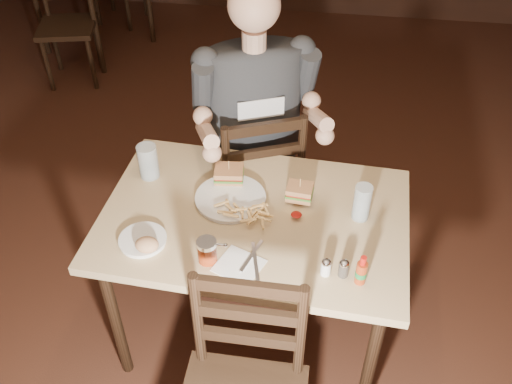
# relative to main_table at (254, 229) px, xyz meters

# --- Properties ---
(room_shell) EXTENTS (7.00, 7.00, 7.00)m
(room_shell) POSITION_rel_main_table_xyz_m (-0.10, 0.23, 0.71)
(room_shell) COLOR black
(room_shell) RESTS_ON ground
(main_table) EXTENTS (1.27, 0.88, 0.77)m
(main_table) POSITION_rel_main_table_xyz_m (0.00, 0.00, 0.00)
(main_table) COLOR tan
(main_table) RESTS_ON ground
(chair_far) EXTENTS (0.59, 0.61, 0.95)m
(chair_far) POSITION_rel_main_table_xyz_m (-0.09, 0.58, -0.21)
(chair_far) COLOR black
(chair_far) RESTS_ON ground
(bg_chair_near) EXTENTS (0.50, 0.53, 0.89)m
(bg_chair_near) POSITION_rel_main_table_xyz_m (-1.76, 2.18, -0.24)
(bg_chair_near) COLOR black
(bg_chair_near) RESTS_ON ground
(diner) EXTENTS (0.72, 0.65, 1.02)m
(diner) POSITION_rel_main_table_xyz_m (-0.07, 0.53, 0.31)
(diner) COLOR #292B2E
(diner) RESTS_ON chair_far
(dinner_plate) EXTENTS (0.30, 0.30, 0.02)m
(dinner_plate) POSITION_rel_main_table_xyz_m (-0.11, 0.07, 0.09)
(dinner_plate) COLOR white
(dinner_plate) RESTS_ON main_table
(sandwich_left) EXTENTS (0.13, 0.11, 0.10)m
(sandwich_left) POSITION_rel_main_table_xyz_m (-0.13, 0.18, 0.15)
(sandwich_left) COLOR tan
(sandwich_left) RESTS_ON dinner_plate
(sandwich_right) EXTENTS (0.11, 0.10, 0.09)m
(sandwich_right) POSITION_rel_main_table_xyz_m (0.17, 0.11, 0.14)
(sandwich_right) COLOR tan
(sandwich_right) RESTS_ON dinner_plate
(fries_pile) EXTENTS (0.26, 0.19, 0.04)m
(fries_pile) POSITION_rel_main_table_xyz_m (-0.04, -0.02, 0.11)
(fries_pile) COLOR #ECBA6D
(fries_pile) RESTS_ON dinner_plate
(ketchup_dollop) EXTENTS (0.05, 0.05, 0.01)m
(ketchup_dollop) POSITION_rel_main_table_xyz_m (0.17, 0.00, 0.10)
(ketchup_dollop) COLOR maroon
(ketchup_dollop) RESTS_ON dinner_plate
(glass_left) EXTENTS (0.09, 0.09, 0.16)m
(glass_left) POSITION_rel_main_table_xyz_m (-0.48, 0.18, 0.16)
(glass_left) COLOR silver
(glass_left) RESTS_ON main_table
(glass_right) EXTENTS (0.07, 0.07, 0.16)m
(glass_right) POSITION_rel_main_table_xyz_m (0.42, 0.05, 0.16)
(glass_right) COLOR silver
(glass_right) RESTS_ON main_table
(hot_sauce) EXTENTS (0.04, 0.04, 0.13)m
(hot_sauce) POSITION_rel_main_table_xyz_m (0.42, -0.29, 0.14)
(hot_sauce) COLOR #932F11
(hot_sauce) RESTS_ON main_table
(salt_shaker) EXTENTS (0.04, 0.04, 0.07)m
(salt_shaker) POSITION_rel_main_table_xyz_m (0.30, -0.27, 0.11)
(salt_shaker) COLOR white
(salt_shaker) RESTS_ON main_table
(pepper_shaker) EXTENTS (0.04, 0.04, 0.07)m
(pepper_shaker) POSITION_rel_main_table_xyz_m (0.36, -0.26, 0.11)
(pepper_shaker) COLOR #38332D
(pepper_shaker) RESTS_ON main_table
(syrup_dispenser) EXTENTS (0.08, 0.08, 0.10)m
(syrup_dispenser) POSITION_rel_main_table_xyz_m (-0.13, -0.26, 0.13)
(syrup_dispenser) COLOR #932F11
(syrup_dispenser) RESTS_ON main_table
(napkin) EXTENTS (0.20, 0.20, 0.00)m
(napkin) POSITION_rel_main_table_xyz_m (-0.02, -0.28, 0.08)
(napkin) COLOR white
(napkin) RESTS_ON main_table
(knife) EXTENTS (0.06, 0.22, 0.01)m
(knife) POSITION_rel_main_table_xyz_m (0.04, -0.26, 0.09)
(knife) COLOR silver
(knife) RESTS_ON napkin
(fork) EXTENTS (0.07, 0.17, 0.01)m
(fork) POSITION_rel_main_table_xyz_m (0.02, -0.22, 0.09)
(fork) COLOR silver
(fork) RESTS_ON napkin
(side_plate) EXTENTS (0.19, 0.19, 0.01)m
(side_plate) POSITION_rel_main_table_xyz_m (-0.40, -0.21, 0.09)
(side_plate) COLOR white
(side_plate) RESTS_ON main_table
(bread_roll) EXTENTS (0.09, 0.08, 0.05)m
(bread_roll) POSITION_rel_main_table_xyz_m (-0.36, -0.26, 0.12)
(bread_roll) COLOR tan
(bread_roll) RESTS_ON side_plate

